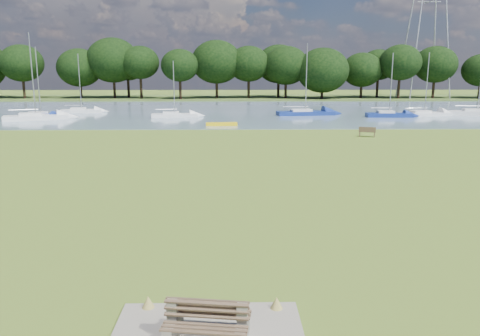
{
  "coord_description": "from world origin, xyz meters",
  "views": [
    {
      "loc": [
        0.53,
        -23.0,
        5.75
      ],
      "look_at": [
        0.92,
        -2.0,
        1.29
      ],
      "focal_mm": 35.0,
      "sensor_mm": 36.0,
      "label": 1
    }
  ],
  "objects_px": {
    "sailboat_1": "(477,111)",
    "sailboat_2": "(424,113)",
    "sailboat_6": "(81,110)",
    "bench_pair": "(207,323)",
    "kayak": "(222,124)",
    "riverbank_bench": "(367,132)",
    "sailboat_5": "(305,112)",
    "sailboat_8": "(41,114)",
    "sailboat_3": "(389,113)",
    "sailboat_4": "(35,115)",
    "sailboat_7": "(174,114)"
  },
  "relations": [
    {
      "from": "sailboat_2",
      "to": "sailboat_6",
      "type": "relative_size",
      "value": 1.0
    },
    {
      "from": "riverbank_bench",
      "to": "sailboat_4",
      "type": "xyz_separation_m",
      "value": [
        -34.19,
        14.01,
        0.11
      ]
    },
    {
      "from": "bench_pair",
      "to": "riverbank_bench",
      "type": "height_order",
      "value": "bench_pair"
    },
    {
      "from": "sailboat_1",
      "to": "sailboat_4",
      "type": "height_order",
      "value": "sailboat_4"
    },
    {
      "from": "bench_pair",
      "to": "riverbank_bench",
      "type": "distance_m",
      "value": 33.26
    },
    {
      "from": "sailboat_4",
      "to": "sailboat_2",
      "type": "bearing_deg",
      "value": -15.09
    },
    {
      "from": "kayak",
      "to": "sailboat_5",
      "type": "relative_size",
      "value": 0.36
    },
    {
      "from": "sailboat_1",
      "to": "riverbank_bench",
      "type": "bearing_deg",
      "value": -124.0
    },
    {
      "from": "sailboat_1",
      "to": "sailboat_4",
      "type": "distance_m",
      "value": 53.48
    },
    {
      "from": "sailboat_8",
      "to": "riverbank_bench",
      "type": "bearing_deg",
      "value": -3.69
    },
    {
      "from": "sailboat_7",
      "to": "riverbank_bench",
      "type": "bearing_deg",
      "value": -48.61
    },
    {
      "from": "sailboat_1",
      "to": "sailboat_3",
      "type": "xyz_separation_m",
      "value": [
        -11.78,
        -1.92,
        -0.03
      ]
    },
    {
      "from": "sailboat_2",
      "to": "sailboat_5",
      "type": "xyz_separation_m",
      "value": [
        -14.68,
        1.21,
        0.05
      ]
    },
    {
      "from": "sailboat_4",
      "to": "riverbank_bench",
      "type": "bearing_deg",
      "value": -42.1
    },
    {
      "from": "sailboat_4",
      "to": "sailboat_8",
      "type": "bearing_deg",
      "value": 75.99
    },
    {
      "from": "riverbank_bench",
      "to": "sailboat_4",
      "type": "bearing_deg",
      "value": 176.36
    },
    {
      "from": "kayak",
      "to": "sailboat_8",
      "type": "relative_size",
      "value": 0.39
    },
    {
      "from": "bench_pair",
      "to": "sailboat_3",
      "type": "height_order",
      "value": "sailboat_3"
    },
    {
      "from": "sailboat_1",
      "to": "sailboat_4",
      "type": "bearing_deg",
      "value": -163.17
    },
    {
      "from": "sailboat_2",
      "to": "sailboat_6",
      "type": "height_order",
      "value": "sailboat_2"
    },
    {
      "from": "sailboat_6",
      "to": "sailboat_8",
      "type": "distance_m",
      "value": 7.26
    },
    {
      "from": "sailboat_1",
      "to": "sailboat_8",
      "type": "distance_m",
      "value": 53.56
    },
    {
      "from": "sailboat_1",
      "to": "sailboat_2",
      "type": "distance_m",
      "value": 6.92
    },
    {
      "from": "sailboat_2",
      "to": "sailboat_5",
      "type": "distance_m",
      "value": 14.73
    },
    {
      "from": "bench_pair",
      "to": "kayak",
      "type": "distance_m",
      "value": 38.97
    },
    {
      "from": "bench_pair",
      "to": "sailboat_3",
      "type": "relative_size",
      "value": 0.25
    },
    {
      "from": "sailboat_8",
      "to": "kayak",
      "type": "bearing_deg",
      "value": 1.02
    },
    {
      "from": "kayak",
      "to": "sailboat_7",
      "type": "xyz_separation_m",
      "value": [
        -5.89,
        8.6,
        0.24
      ]
    },
    {
      "from": "sailboat_2",
      "to": "sailboat_7",
      "type": "xyz_separation_m",
      "value": [
        -30.86,
        -1.2,
        0.0
      ]
    },
    {
      "from": "bench_pair",
      "to": "sailboat_8",
      "type": "xyz_separation_m",
      "value": [
        -22.13,
        47.0,
        0.03
      ]
    },
    {
      "from": "riverbank_bench",
      "to": "kayak",
      "type": "height_order",
      "value": "riverbank_bench"
    },
    {
      "from": "bench_pair",
      "to": "sailboat_6",
      "type": "height_order",
      "value": "sailboat_6"
    },
    {
      "from": "bench_pair",
      "to": "kayak",
      "type": "height_order",
      "value": "bench_pair"
    },
    {
      "from": "bench_pair",
      "to": "sailboat_4",
      "type": "xyz_separation_m",
      "value": [
        -21.92,
        44.92,
        0.06
      ]
    },
    {
      "from": "sailboat_1",
      "to": "sailboat_6",
      "type": "height_order",
      "value": "sailboat_1"
    },
    {
      "from": "sailboat_5",
      "to": "riverbank_bench",
      "type": "bearing_deg",
      "value": -90.64
    },
    {
      "from": "riverbank_bench",
      "to": "sailboat_3",
      "type": "height_order",
      "value": "sailboat_3"
    },
    {
      "from": "kayak",
      "to": "riverbank_bench",
      "type": "bearing_deg",
      "value": -36.67
    },
    {
      "from": "sailboat_3",
      "to": "kayak",
      "type": "bearing_deg",
      "value": -155.39
    },
    {
      "from": "sailboat_3",
      "to": "sailboat_8",
      "type": "height_order",
      "value": "sailboat_8"
    },
    {
      "from": "sailboat_4",
      "to": "sailboat_3",
      "type": "bearing_deg",
      "value": -16.48
    },
    {
      "from": "sailboat_6",
      "to": "sailboat_5",
      "type": "bearing_deg",
      "value": -13.33
    },
    {
      "from": "bench_pair",
      "to": "kayak",
      "type": "relative_size",
      "value": 0.6
    },
    {
      "from": "bench_pair",
      "to": "sailboat_6",
      "type": "xyz_separation_m",
      "value": [
        -19.46,
        53.75,
        -0.01
      ]
    },
    {
      "from": "bench_pair",
      "to": "sailboat_1",
      "type": "distance_m",
      "value": 58.41
    },
    {
      "from": "bench_pair",
      "to": "kayak",
      "type": "xyz_separation_m",
      "value": [
        -0.47,
        38.96,
        -0.28
      ]
    },
    {
      "from": "sailboat_3",
      "to": "sailboat_4",
      "type": "distance_m",
      "value": 41.59
    },
    {
      "from": "kayak",
      "to": "sailboat_3",
      "type": "xyz_separation_m",
      "value": [
        20.08,
        8.38,
        0.31
      ]
    },
    {
      "from": "sailboat_2",
      "to": "bench_pair",
      "type": "bearing_deg",
      "value": -124.65
    },
    {
      "from": "bench_pair",
      "to": "riverbank_bench",
      "type": "bearing_deg",
      "value": 76.23
    }
  ]
}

